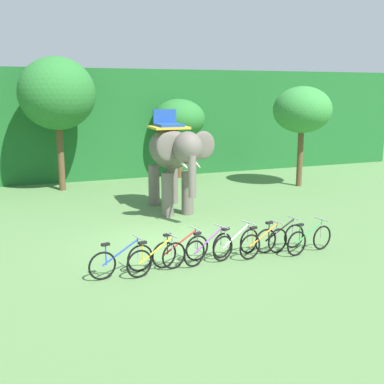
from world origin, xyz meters
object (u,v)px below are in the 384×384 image
(tree_center, at_px, (57,94))
(tree_left, at_px, (179,119))
(elephant, at_px, (172,154))
(bike_blue, at_px, (121,261))
(bike_orange, at_px, (264,243))
(bike_purple, at_px, (209,248))
(bike_white, at_px, (236,244))
(tree_far_right, at_px, (302,110))
(bike_black, at_px, (280,237))
(bike_green, at_px, (309,239))
(bike_red, at_px, (181,250))
(bike_yellow, at_px, (157,258))

(tree_center, xyz_separation_m, tree_left, (6.07, 1.11, -1.30))
(elephant, distance_m, bike_blue, 6.62)
(elephant, relative_size, bike_orange, 2.46)
(tree_left, xyz_separation_m, bike_purple, (-3.40, -12.01, -2.64))
(bike_purple, xyz_separation_m, bike_white, (0.86, 0.09, 0.00))
(tree_far_right, xyz_separation_m, elephant, (-7.19, -2.44, -1.38))
(elephant, distance_m, bike_black, 5.77)
(tree_left, bearing_deg, elephant, -111.32)
(bike_white, bearing_deg, elephant, 90.23)
(bike_purple, xyz_separation_m, bike_orange, (1.61, -0.11, 0.00))
(bike_orange, bearing_deg, bike_white, 164.93)
(elephant, height_order, bike_white, elephant)
(tree_center, height_order, bike_white, tree_center)
(bike_purple, height_order, bike_black, same)
(tree_far_right, xyz_separation_m, bike_black, (-5.76, -7.73, -3.19))
(elephant, distance_m, bike_green, 6.39)
(tree_far_right, bearing_deg, tree_center, 164.16)
(bike_red, distance_m, bike_orange, 2.36)
(elephant, bearing_deg, bike_black, -74.89)
(tree_far_right, relative_size, elephant, 1.13)
(bike_black, bearing_deg, tree_far_right, 53.30)
(tree_left, height_order, bike_blue, tree_left)
(tree_far_right, xyz_separation_m, bike_green, (-5.08, -8.19, -3.19))
(tree_center, relative_size, bike_orange, 3.53)
(tree_far_right, height_order, bike_red, tree_far_right)
(elephant, relative_size, bike_purple, 2.55)
(tree_center, bearing_deg, bike_blue, -88.38)
(tree_left, bearing_deg, bike_white, -102.06)
(tree_far_right, distance_m, bike_blue, 13.46)
(bike_purple, bearing_deg, tree_left, 74.18)
(tree_left, xyz_separation_m, bike_red, (-4.15, -11.90, -2.64))
(tree_left, bearing_deg, tree_far_right, -41.92)
(tree_far_right, bearing_deg, bike_white, -132.68)
(tree_center, height_order, bike_purple, tree_center)
(bike_white, bearing_deg, tree_far_right, 47.32)
(bike_green, bearing_deg, elephant, 110.12)
(tree_center, height_order, bike_red, tree_center)
(bike_red, height_order, bike_green, same)
(bike_orange, bearing_deg, bike_purple, 175.94)
(bike_blue, xyz_separation_m, bike_white, (3.22, 0.17, 0.00))
(bike_orange, bearing_deg, elephant, 97.94)
(bike_orange, bearing_deg, tree_far_right, 51.18)
(tree_far_right, distance_m, bike_green, 10.15)
(tree_center, xyz_separation_m, bike_black, (4.93, -10.76, -3.94))
(tree_left, height_order, elephant, tree_left)
(elephant, relative_size, bike_green, 2.46)
(bike_blue, relative_size, bike_black, 0.99)
(bike_red, relative_size, bike_black, 0.99)
(bike_yellow, bearing_deg, bike_black, 5.77)
(bike_purple, relative_size, bike_orange, 0.97)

